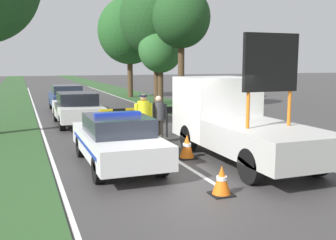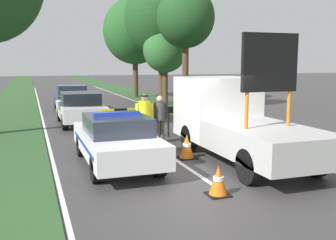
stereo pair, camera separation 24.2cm
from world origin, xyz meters
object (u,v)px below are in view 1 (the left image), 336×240
(traffic_cone_near_police, at_px, (222,180))
(roadside_tree_near_left, at_px, (157,18))
(road_barrier, at_px, (138,113))
(roadside_tree_mid_left, at_px, (181,18))
(queued_car_van_white, at_px, (77,108))
(work_truck, at_px, (234,119))
(roadside_tree_mid_right, at_px, (130,31))
(traffic_cone_near_truck, at_px, (187,147))
(police_officer, at_px, (144,115))
(traffic_cone_centre_front, at_px, (205,129))
(police_car, at_px, (117,140))
(queued_car_hatch_blue, at_px, (67,97))
(roadside_tree_far_left, at_px, (160,50))
(pedestrian_civilian, at_px, (159,116))

(traffic_cone_near_police, distance_m, roadside_tree_near_left, 20.03)
(road_barrier, distance_m, roadside_tree_mid_left, 10.46)
(queued_car_van_white, bearing_deg, work_truck, 113.86)
(queued_car_van_white, bearing_deg, roadside_tree_mid_right, -114.82)
(traffic_cone_near_truck, bearing_deg, work_truck, -15.48)
(traffic_cone_near_police, relative_size, queued_car_van_white, 0.15)
(police_officer, distance_m, roadside_tree_mid_left, 11.35)
(work_truck, height_order, roadside_tree_near_left, roadside_tree_near_left)
(traffic_cone_centre_front, xyz_separation_m, traffic_cone_near_truck, (-2.15, -3.20, 0.10))
(police_car, bearing_deg, roadside_tree_near_left, 61.86)
(police_car, height_order, traffic_cone_near_truck, police_car)
(road_barrier, height_order, queued_car_hatch_blue, queued_car_hatch_blue)
(queued_car_hatch_blue, distance_m, roadside_tree_mid_right, 10.37)
(queued_car_hatch_blue, xyz_separation_m, roadside_tree_near_left, (6.33, 2.11, 5.01))
(police_car, distance_m, roadside_tree_near_left, 17.52)
(police_car, distance_m, roadside_tree_far_left, 15.94)
(roadside_tree_mid_right, height_order, roadside_tree_far_left, roadside_tree_mid_right)
(road_barrier, bearing_deg, queued_car_hatch_blue, 105.87)
(pedestrian_civilian, relative_size, roadside_tree_mid_left, 0.23)
(traffic_cone_near_truck, bearing_deg, queued_car_van_white, 105.91)
(traffic_cone_centre_front, distance_m, roadside_tree_far_left, 11.72)
(queued_car_hatch_blue, height_order, roadside_tree_mid_right, roadside_tree_mid_right)
(roadside_tree_mid_right, distance_m, roadside_tree_far_left, 6.54)
(roadside_tree_near_left, bearing_deg, traffic_cone_near_police, -104.86)
(traffic_cone_centre_front, bearing_deg, pedestrian_civilian, -158.72)
(roadside_tree_far_left, bearing_deg, road_barrier, -113.50)
(traffic_cone_near_truck, height_order, roadside_tree_far_left, roadside_tree_far_left)
(traffic_cone_centre_front, height_order, roadside_tree_mid_left, roadside_tree_mid_left)
(traffic_cone_centre_front, distance_m, traffic_cone_near_truck, 3.86)
(traffic_cone_centre_front, bearing_deg, roadside_tree_far_left, 79.41)
(work_truck, bearing_deg, queued_car_van_white, -64.53)
(queued_car_van_white, bearing_deg, traffic_cone_near_police, 98.19)
(queued_car_hatch_blue, bearing_deg, roadside_tree_mid_right, -128.69)
(traffic_cone_near_truck, distance_m, roadside_tree_mid_left, 13.20)
(roadside_tree_mid_right, bearing_deg, roadside_tree_mid_left, -85.91)
(police_officer, relative_size, roadside_tree_mid_left, 0.24)
(roadside_tree_mid_left, height_order, roadside_tree_far_left, roadside_tree_mid_left)
(police_car, height_order, road_barrier, police_car)
(pedestrian_civilian, xyz_separation_m, roadside_tree_mid_left, (4.57, 9.01, 4.39))
(roadside_tree_near_left, bearing_deg, queued_car_van_white, -129.81)
(pedestrian_civilian, bearing_deg, roadside_tree_mid_right, 75.87)
(roadside_tree_mid_right, bearing_deg, traffic_cone_near_truck, -100.60)
(police_car, xyz_separation_m, police_officer, (1.47, 2.32, 0.31))
(roadside_tree_near_left, relative_size, roadside_tree_mid_left, 1.17)
(police_car, relative_size, police_officer, 2.65)
(road_barrier, bearing_deg, work_truck, -55.41)
(traffic_cone_near_truck, relative_size, roadside_tree_mid_left, 0.10)
(police_officer, bearing_deg, roadside_tree_far_left, -125.06)
(police_car, relative_size, roadside_tree_far_left, 0.89)
(work_truck, relative_size, police_officer, 3.32)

